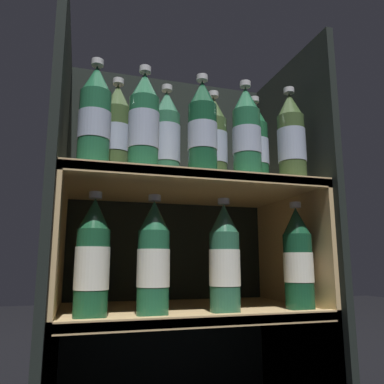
{
  "coord_description": "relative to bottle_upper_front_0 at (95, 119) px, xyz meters",
  "views": [
    {
      "loc": [
        -0.27,
        -0.76,
        0.38
      ],
      "look_at": [
        0.0,
        0.14,
        0.56
      ],
      "focal_mm": 35.0,
      "sensor_mm": 36.0,
      "label": 1
    }
  ],
  "objects": [
    {
      "name": "bottle_lower_front_1",
      "position": [
        0.14,
        0.0,
        -0.32
      ],
      "size": [
        0.07,
        0.07,
        0.26
      ],
      "color": "#1E5638",
      "rests_on": "shelf_lower"
    },
    {
      "name": "bottle_upper_front_0",
      "position": [
        0.0,
        0.0,
        0.0
      ],
      "size": [
        0.07,
        0.07,
        0.26
      ],
      "color": "#1E5638",
      "rests_on": "shelf_upper"
    },
    {
      "name": "bottle_lower_front_0",
      "position": [
        0.01,
        0.0,
        -0.32
      ],
      "size": [
        0.07,
        0.07,
        0.26
      ],
      "color": "#194C2D",
      "rests_on": "shelf_lower"
    },
    {
      "name": "fridge_side_right",
      "position": [
        0.58,
        0.12,
        -0.21
      ],
      "size": [
        0.02,
        0.43,
        0.99
      ],
      "primitive_type": "cube",
      "color": "black",
      "rests_on": "ground_plane"
    },
    {
      "name": "bottle_upper_back_3",
      "position": [
        0.44,
        0.08,
        -0.0
      ],
      "size": [
        0.07,
        0.07,
        0.26
      ],
      "color": "#194C2D",
      "rests_on": "shelf_upper"
    },
    {
      "name": "shelf_upper",
      "position": [
        0.25,
        0.12,
        -0.28
      ],
      "size": [
        0.64,
        0.39,
        0.59
      ],
      "color": "tan",
      "rests_on": "ground_plane"
    },
    {
      "name": "bottle_lower_front_2",
      "position": [
        0.31,
        0.0,
        -0.32
      ],
      "size": [
        0.07,
        0.07,
        0.26
      ],
      "color": "#285B42",
      "rests_on": "shelf_lower"
    },
    {
      "name": "bottle_upper_back_1",
      "position": [
        0.19,
        0.08,
        -0.0
      ],
      "size": [
        0.07,
        0.07,
        0.26
      ],
      "color": "#285B42",
      "rests_on": "shelf_upper"
    },
    {
      "name": "fridge_side_left",
      "position": [
        -0.08,
        0.12,
        -0.21
      ],
      "size": [
        0.02,
        0.43,
        0.99
      ],
      "primitive_type": "cube",
      "color": "black",
      "rests_on": "ground_plane"
    },
    {
      "name": "bottle_upper_back_0",
      "position": [
        0.06,
        0.08,
        -0.0
      ],
      "size": [
        0.07,
        0.07,
        0.26
      ],
      "color": "#384C28",
      "rests_on": "shelf_upper"
    },
    {
      "name": "bottle_upper_front_2",
      "position": [
        0.26,
        0.0,
        -0.0
      ],
      "size": [
        0.07,
        0.07,
        0.26
      ],
      "color": "#144228",
      "rests_on": "shelf_upper"
    },
    {
      "name": "bottle_lower_front_3",
      "position": [
        0.51,
        0.0,
        -0.32
      ],
      "size": [
        0.07,
        0.07,
        0.26
      ],
      "color": "#144228",
      "rests_on": "shelf_lower"
    },
    {
      "name": "bottle_upper_front_3",
      "position": [
        0.38,
        0.0,
        -0.0
      ],
      "size": [
        0.07,
        0.07,
        0.26
      ],
      "color": "#1E5638",
      "rests_on": "shelf_upper"
    },
    {
      "name": "shelf_lower",
      "position": [
        0.25,
        0.12,
        -0.49
      ],
      "size": [
        0.64,
        0.39,
        0.27
      ],
      "color": "tan",
      "rests_on": "ground_plane"
    },
    {
      "name": "bottle_upper_front_1",
      "position": [
        0.11,
        0.0,
        -0.0
      ],
      "size": [
        0.07,
        0.07,
        0.26
      ],
      "color": "#1E5638",
      "rests_on": "shelf_upper"
    },
    {
      "name": "fridge_back_wall",
      "position": [
        0.25,
        0.33,
        -0.21
      ],
      "size": [
        0.68,
        0.02,
        0.99
      ],
      "primitive_type": "cube",
      "color": "black",
      "rests_on": "ground_plane"
    },
    {
      "name": "bottle_upper_back_2",
      "position": [
        0.32,
        0.08,
        -0.0
      ],
      "size": [
        0.07,
        0.07,
        0.26
      ],
      "color": "#384C28",
      "rests_on": "shelf_upper"
    },
    {
      "name": "bottle_upper_front_4",
      "position": [
        0.51,
        0.0,
        -0.0
      ],
      "size": [
        0.07,
        0.07,
        0.26
      ],
      "color": "#384C28",
      "rests_on": "shelf_upper"
    }
  ]
}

